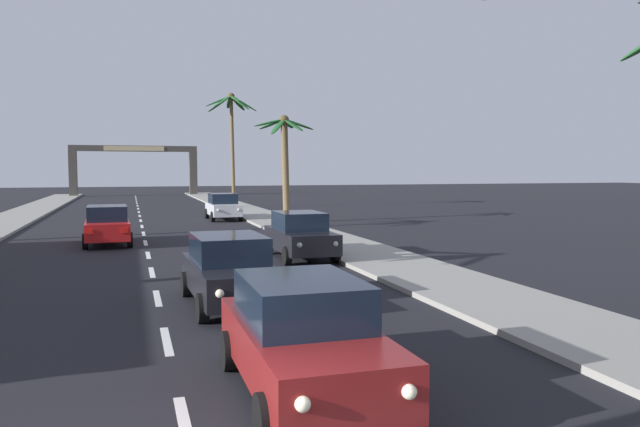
{
  "coord_description": "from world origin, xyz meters",
  "views": [
    {
      "loc": [
        -0.6,
        -5.68,
        3.26
      ],
      "look_at": [
        3.68,
        8.0,
        2.2
      ],
      "focal_mm": 34.16,
      "sensor_mm": 36.0,
      "label": 1
    }
  ],
  "objects_px": {
    "sedan_oncoming_far": "(107,225)",
    "sedan_parked_nearest_kerb": "(223,206)",
    "sedan_parked_mid_kerb": "(300,235)",
    "palm_right_farthest": "(231,120)",
    "sedan_third_in_queue": "(230,270)",
    "town_gateway_arch": "(135,163)",
    "sedan_lead_at_stop_bar": "(303,336)",
    "palm_right_third": "(285,150)",
    "traffic_signal_mast": "(490,6)"
  },
  "relations": [
    {
      "from": "sedan_parked_mid_kerb",
      "to": "palm_right_third",
      "type": "distance_m",
      "value": 14.99
    },
    {
      "from": "sedan_parked_mid_kerb",
      "to": "palm_right_farthest",
      "type": "relative_size",
      "value": 0.47
    },
    {
      "from": "sedan_third_in_queue",
      "to": "sedan_parked_mid_kerb",
      "type": "distance_m",
      "value": 7.84
    },
    {
      "from": "palm_right_third",
      "to": "sedan_parked_nearest_kerb",
      "type": "bearing_deg",
      "value": 133.54
    },
    {
      "from": "sedan_lead_at_stop_bar",
      "to": "sedan_parked_nearest_kerb",
      "type": "relative_size",
      "value": 1.0
    },
    {
      "from": "sedan_third_in_queue",
      "to": "sedan_parked_nearest_kerb",
      "type": "relative_size",
      "value": 1.01
    },
    {
      "from": "sedan_lead_at_stop_bar",
      "to": "sedan_third_in_queue",
      "type": "distance_m",
      "value": 6.04
    },
    {
      "from": "traffic_signal_mast",
      "to": "sedan_parked_mid_kerb",
      "type": "bearing_deg",
      "value": 82.01
    },
    {
      "from": "traffic_signal_mast",
      "to": "town_gateway_arch",
      "type": "bearing_deg",
      "value": 92.53
    },
    {
      "from": "town_gateway_arch",
      "to": "sedan_oncoming_far",
      "type": "bearing_deg",
      "value": -91.84
    },
    {
      "from": "palm_right_farthest",
      "to": "sedan_parked_nearest_kerb",
      "type": "bearing_deg",
      "value": -102.2
    },
    {
      "from": "sedan_lead_at_stop_bar",
      "to": "sedan_parked_nearest_kerb",
      "type": "height_order",
      "value": "same"
    },
    {
      "from": "sedan_parked_mid_kerb",
      "to": "palm_right_farthest",
      "type": "xyz_separation_m",
      "value": [
        2.12,
        28.45,
        6.34
      ]
    },
    {
      "from": "palm_right_farthest",
      "to": "sedan_parked_mid_kerb",
      "type": "bearing_deg",
      "value": -94.26
    },
    {
      "from": "sedan_third_in_queue",
      "to": "sedan_parked_nearest_kerb",
      "type": "height_order",
      "value": "same"
    },
    {
      "from": "sedan_parked_mid_kerb",
      "to": "palm_right_third",
      "type": "relative_size",
      "value": 0.69
    },
    {
      "from": "sedan_parked_nearest_kerb",
      "to": "palm_right_third",
      "type": "height_order",
      "value": "palm_right_third"
    },
    {
      "from": "sedan_oncoming_far",
      "to": "palm_right_third",
      "type": "distance_m",
      "value": 13.11
    },
    {
      "from": "sedan_lead_at_stop_bar",
      "to": "palm_right_third",
      "type": "distance_m",
      "value": 28.23
    },
    {
      "from": "sedan_lead_at_stop_bar",
      "to": "palm_right_farthest",
      "type": "distance_m",
      "value": 42.29
    },
    {
      "from": "sedan_third_in_queue",
      "to": "town_gateway_arch",
      "type": "distance_m",
      "value": 62.15
    },
    {
      "from": "sedan_parked_mid_kerb",
      "to": "traffic_signal_mast",
      "type": "bearing_deg",
      "value": -97.99
    },
    {
      "from": "sedan_lead_at_stop_bar",
      "to": "sedan_parked_nearest_kerb",
      "type": "xyz_separation_m",
      "value": [
        3.33,
        30.62,
        0.0
      ]
    },
    {
      "from": "town_gateway_arch",
      "to": "sedan_third_in_queue",
      "type": "bearing_deg",
      "value": -88.5
    },
    {
      "from": "sedan_lead_at_stop_bar",
      "to": "sedan_parked_nearest_kerb",
      "type": "bearing_deg",
      "value": 83.79
    },
    {
      "from": "sedan_third_in_queue",
      "to": "sedan_oncoming_far",
      "type": "xyz_separation_m",
      "value": [
        -3.19,
        13.28,
        0.0
      ]
    },
    {
      "from": "sedan_parked_nearest_kerb",
      "to": "palm_right_farthest",
      "type": "height_order",
      "value": "palm_right_farthest"
    },
    {
      "from": "traffic_signal_mast",
      "to": "sedan_oncoming_far",
      "type": "relative_size",
      "value": 2.35
    },
    {
      "from": "sedan_oncoming_far",
      "to": "sedan_parked_nearest_kerb",
      "type": "bearing_deg",
      "value": 59.6
    },
    {
      "from": "traffic_signal_mast",
      "to": "sedan_parked_mid_kerb",
      "type": "xyz_separation_m",
      "value": [
        2.17,
        15.44,
        -4.14
      ]
    },
    {
      "from": "sedan_oncoming_far",
      "to": "palm_right_third",
      "type": "xyz_separation_m",
      "value": [
        9.84,
        7.92,
        3.52
      ]
    },
    {
      "from": "palm_right_third",
      "to": "town_gateway_arch",
      "type": "xyz_separation_m",
      "value": [
        -8.28,
        40.86,
        -0.42
      ]
    },
    {
      "from": "sedan_lead_at_stop_bar",
      "to": "sedan_oncoming_far",
      "type": "bearing_deg",
      "value": 99.69
    },
    {
      "from": "sedan_lead_at_stop_bar",
      "to": "sedan_parked_mid_kerb",
      "type": "relative_size",
      "value": 1.0
    },
    {
      "from": "sedan_oncoming_far",
      "to": "sedan_parked_mid_kerb",
      "type": "distance_m",
      "value": 9.33
    },
    {
      "from": "sedan_third_in_queue",
      "to": "town_gateway_arch",
      "type": "height_order",
      "value": "town_gateway_arch"
    },
    {
      "from": "sedan_parked_nearest_kerb",
      "to": "palm_right_third",
      "type": "bearing_deg",
      "value": -46.46
    },
    {
      "from": "sedan_third_in_queue",
      "to": "town_gateway_arch",
      "type": "xyz_separation_m",
      "value": [
        -1.62,
        62.05,
        3.1
      ]
    },
    {
      "from": "sedan_third_in_queue",
      "to": "sedan_oncoming_far",
      "type": "bearing_deg",
      "value": 103.5
    },
    {
      "from": "sedan_lead_at_stop_bar",
      "to": "sedan_oncoming_far",
      "type": "distance_m",
      "value": 19.6
    },
    {
      "from": "palm_right_farthest",
      "to": "town_gateway_arch",
      "type": "height_order",
      "value": "palm_right_farthest"
    },
    {
      "from": "traffic_signal_mast",
      "to": "sedan_third_in_queue",
      "type": "bearing_deg",
      "value": 99.94
    },
    {
      "from": "sedan_lead_at_stop_bar",
      "to": "palm_right_third",
      "type": "bearing_deg",
      "value": 76.48
    },
    {
      "from": "sedan_parked_mid_kerb",
      "to": "palm_right_farthest",
      "type": "height_order",
      "value": "palm_right_farthest"
    },
    {
      "from": "sedan_oncoming_far",
      "to": "traffic_signal_mast",
      "type": "bearing_deg",
      "value": -77.88
    },
    {
      "from": "sedan_third_in_queue",
      "to": "palm_right_third",
      "type": "distance_m",
      "value": 22.49
    },
    {
      "from": "sedan_lead_at_stop_bar",
      "to": "town_gateway_arch",
      "type": "relative_size",
      "value": 0.3
    },
    {
      "from": "sedan_oncoming_far",
      "to": "sedan_parked_nearest_kerb",
      "type": "relative_size",
      "value": 1.01
    },
    {
      "from": "sedan_lead_at_stop_bar",
      "to": "palm_right_farthest",
      "type": "relative_size",
      "value": 0.47
    },
    {
      "from": "sedan_parked_nearest_kerb",
      "to": "sedan_lead_at_stop_bar",
      "type": "bearing_deg",
      "value": -96.21
    }
  ]
}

